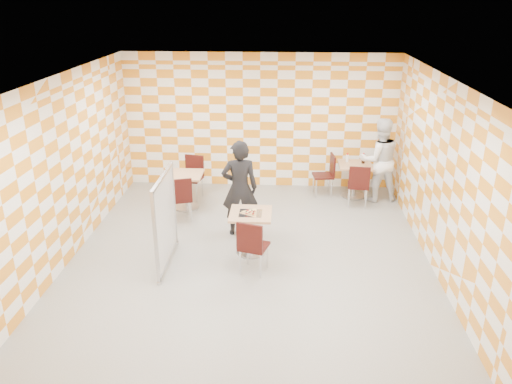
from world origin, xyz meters
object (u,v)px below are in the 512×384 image
(chair_second_front, at_px, (359,183))
(man_white, at_px, (379,160))
(chair_second_side, at_px, (327,172))
(soda_bottle, at_px, (363,159))
(chair_empty_near, at_px, (181,196))
(man_dark, at_px, (240,188))
(empty_table, at_px, (186,185))
(second_table, at_px, (354,175))
(sport_bottle, at_px, (347,158))
(chair_main_front, at_px, (252,244))
(chair_empty_far, at_px, (193,173))
(main_table, at_px, (251,226))
(partition, at_px, (165,220))

(chair_second_front, bearing_deg, man_white, 44.98)
(chair_second_side, bearing_deg, soda_bottle, 0.35)
(chair_empty_near, bearing_deg, man_white, 18.96)
(man_dark, xyz_separation_m, man_white, (2.79, 1.79, -0.00))
(empty_table, bearing_deg, second_table, 13.09)
(second_table, bearing_deg, sport_bottle, 136.53)
(chair_main_front, distance_m, chair_empty_near, 2.39)
(second_table, bearing_deg, man_white, -14.71)
(empty_table, height_order, man_white, man_white)
(chair_empty_near, height_order, soda_bottle, soda_bottle)
(chair_second_front, relative_size, chair_empty_far, 1.00)
(chair_empty_far, relative_size, man_white, 0.52)
(empty_table, distance_m, man_white, 4.08)
(chair_main_front, relative_size, chair_second_side, 1.00)
(empty_table, xyz_separation_m, soda_bottle, (3.71, 0.89, 0.34))
(empty_table, bearing_deg, chair_second_front, 3.81)
(chair_second_front, xyz_separation_m, chair_second_side, (-0.59, 0.65, 0.00))
(chair_second_front, bearing_deg, chair_empty_far, 173.90)
(chair_second_side, bearing_deg, chair_main_front, -112.64)
(chair_main_front, height_order, man_white, man_white)
(second_table, bearing_deg, chair_second_side, 173.56)
(chair_empty_far, bearing_deg, main_table, -59.96)
(partition, height_order, sport_bottle, partition)
(chair_second_front, relative_size, man_white, 0.52)
(main_table, bearing_deg, chair_second_front, 44.82)
(second_table, bearing_deg, chair_main_front, -120.86)
(man_white, distance_m, sport_bottle, 0.69)
(sport_bottle, bearing_deg, second_table, -43.47)
(main_table, bearing_deg, chair_main_front, -84.67)
(main_table, relative_size, second_table, 1.00)
(soda_bottle, bearing_deg, man_dark, -141.44)
(man_white, bearing_deg, sport_bottle, -32.43)
(main_table, xyz_separation_m, sport_bottle, (1.91, 2.80, 0.33))
(chair_main_front, relative_size, chair_empty_far, 1.00)
(chair_second_side, relative_size, man_white, 0.52)
(chair_main_front, distance_m, soda_bottle, 4.07)
(empty_table, relative_size, man_white, 0.42)
(main_table, relative_size, soda_bottle, 3.26)
(partition, height_order, man_white, man_white)
(empty_table, relative_size, chair_empty_far, 0.81)
(main_table, bearing_deg, man_dark, 108.52)
(second_table, xyz_separation_m, chair_second_side, (-0.58, 0.07, 0.04))
(main_table, height_order, chair_second_front, chair_second_front)
(empty_table, bearing_deg, man_white, 9.88)
(chair_second_front, bearing_deg, empty_table, -176.19)
(chair_main_front, relative_size, man_white, 0.52)
(chair_empty_far, bearing_deg, sport_bottle, 6.26)
(soda_bottle, bearing_deg, chair_second_front, -104.17)
(chair_empty_far, bearing_deg, chair_empty_near, -90.61)
(second_table, height_order, chair_main_front, chair_main_front)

